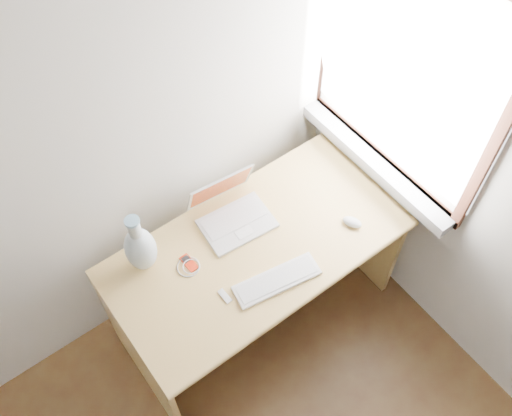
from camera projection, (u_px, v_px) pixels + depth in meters
window at (397, 81)px, 2.30m from camera, size 0.11×0.99×1.10m
desk at (246, 256)px, 2.72m from camera, size 1.34×0.67×0.71m
laptop at (231, 212)px, 2.56m from camera, size 0.34×0.29×0.22m
external_keyboard at (277, 280)px, 2.41m from camera, size 0.39×0.18×0.02m
mouse at (352, 222)px, 2.57m from camera, size 0.09×0.10×0.03m
ipod at (189, 263)px, 2.46m from camera, size 0.05×0.09×0.01m
cable_coil at (188, 267)px, 2.45m from camera, size 0.13×0.13×0.01m
remote at (225, 296)px, 2.37m from camera, size 0.03×0.07×0.01m
vase at (140, 248)px, 2.35m from camera, size 0.13×0.13×0.34m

